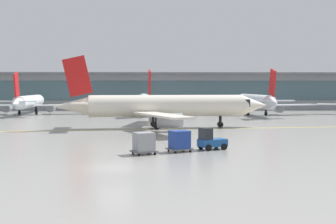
{
  "coord_description": "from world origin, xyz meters",
  "views": [
    {
      "loc": [
        2.84,
        -33.1,
        5.95
      ],
      "look_at": [
        4.52,
        19.26,
        3.0
      ],
      "focal_mm": 48.28,
      "sensor_mm": 36.0,
      "label": 1
    }
  ],
  "objects_px": {
    "gate_airplane_3": "(255,102)",
    "taxiing_regional_jet": "(165,106)",
    "cargo_dolly_trailing": "(144,142)",
    "baggage_tug": "(210,140)",
    "cargo_dolly_lead": "(179,140)",
    "gate_airplane_1": "(29,102)",
    "gate_airplane_2": "(146,101)"
  },
  "relations": [
    {
      "from": "baggage_tug",
      "to": "cargo_dolly_trailing",
      "type": "bearing_deg",
      "value": 180.0
    },
    {
      "from": "baggage_tug",
      "to": "cargo_dolly_trailing",
      "type": "distance_m",
      "value": 6.81
    },
    {
      "from": "cargo_dolly_lead",
      "to": "gate_airplane_1",
      "type": "bearing_deg",
      "value": 92.99
    },
    {
      "from": "baggage_tug",
      "to": "cargo_dolly_lead",
      "type": "bearing_deg",
      "value": 180.0
    },
    {
      "from": "gate_airplane_1",
      "to": "gate_airplane_2",
      "type": "relative_size",
      "value": 0.94
    },
    {
      "from": "gate_airplane_2",
      "to": "cargo_dolly_trailing",
      "type": "xyz_separation_m",
      "value": [
        0.78,
        -59.37,
        -1.75
      ]
    },
    {
      "from": "gate_airplane_3",
      "to": "taxiing_regional_jet",
      "type": "relative_size",
      "value": 0.91
    },
    {
      "from": "taxiing_regional_jet",
      "to": "cargo_dolly_lead",
      "type": "xyz_separation_m",
      "value": [
        0.75,
        -23.89,
        -2.04
      ]
    },
    {
      "from": "gate_airplane_2",
      "to": "gate_airplane_3",
      "type": "height_order",
      "value": "same"
    },
    {
      "from": "baggage_tug",
      "to": "cargo_dolly_lead",
      "type": "distance_m",
      "value": 3.29
    },
    {
      "from": "gate_airplane_1",
      "to": "gate_airplane_2",
      "type": "xyz_separation_m",
      "value": [
        25.24,
        0.58,
        0.16
      ]
    },
    {
      "from": "gate_airplane_2",
      "to": "baggage_tug",
      "type": "distance_m",
      "value": 57.06
    },
    {
      "from": "gate_airplane_1",
      "to": "baggage_tug",
      "type": "xyz_separation_m",
      "value": [
        32.23,
        -56.02,
        -1.76
      ]
    },
    {
      "from": "gate_airplane_3",
      "to": "cargo_dolly_lead",
      "type": "height_order",
      "value": "gate_airplane_3"
    },
    {
      "from": "gate_airplane_1",
      "to": "cargo_dolly_trailing",
      "type": "bearing_deg",
      "value": -159.05
    },
    {
      "from": "gate_airplane_1",
      "to": "taxiing_regional_jet",
      "type": "height_order",
      "value": "taxiing_regional_jet"
    },
    {
      "from": "gate_airplane_1",
      "to": "taxiing_regional_jet",
      "type": "bearing_deg",
      "value": -142.53
    },
    {
      "from": "baggage_tug",
      "to": "cargo_dolly_trailing",
      "type": "xyz_separation_m",
      "value": [
        -6.22,
        -2.77,
        0.16
      ]
    },
    {
      "from": "gate_airplane_1",
      "to": "gate_airplane_3",
      "type": "distance_m",
      "value": 48.52
    },
    {
      "from": "taxiing_regional_jet",
      "to": "gate_airplane_2",
      "type": "bearing_deg",
      "value": 88.97
    },
    {
      "from": "gate_airplane_1",
      "to": "cargo_dolly_trailing",
      "type": "relative_size",
      "value": 10.38
    },
    {
      "from": "cargo_dolly_lead",
      "to": "taxiing_regional_jet",
      "type": "bearing_deg",
      "value": 67.79
    },
    {
      "from": "gate_airplane_2",
      "to": "cargo_dolly_lead",
      "type": "distance_m",
      "value": 58.1
    },
    {
      "from": "gate_airplane_2",
      "to": "taxiing_regional_jet",
      "type": "xyz_separation_m",
      "value": [
        3.23,
        -34.05,
        0.29
      ]
    },
    {
      "from": "gate_airplane_3",
      "to": "baggage_tug",
      "type": "bearing_deg",
      "value": 159.62
    },
    {
      "from": "gate_airplane_2",
      "to": "taxiing_regional_jet",
      "type": "height_order",
      "value": "taxiing_regional_jet"
    },
    {
      "from": "gate_airplane_3",
      "to": "cargo_dolly_trailing",
      "type": "xyz_separation_m",
      "value": [
        -22.37,
        -55.13,
        -1.75
      ]
    },
    {
      "from": "gate_airplane_3",
      "to": "cargo_dolly_lead",
      "type": "bearing_deg",
      "value": 157.13
    },
    {
      "from": "gate_airplane_2",
      "to": "taxiing_regional_jet",
      "type": "bearing_deg",
      "value": -179.02
    },
    {
      "from": "baggage_tug",
      "to": "gate_airplane_2",
      "type": "bearing_deg",
      "value": 73.03
    },
    {
      "from": "baggage_tug",
      "to": "cargo_dolly_lead",
      "type": "xyz_separation_m",
      "value": [
        -3.01,
        -1.34,
        0.16
      ]
    },
    {
      "from": "gate_airplane_2",
      "to": "cargo_dolly_trailing",
      "type": "relative_size",
      "value": 11.01
    }
  ]
}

